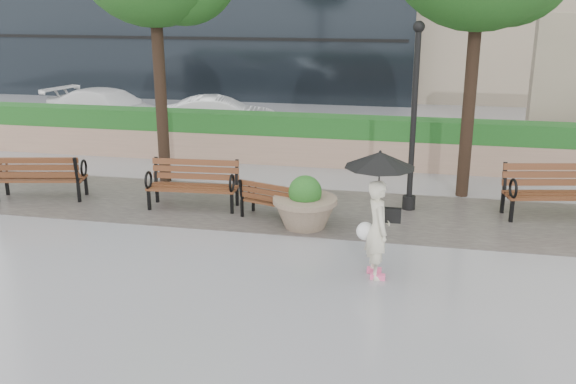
% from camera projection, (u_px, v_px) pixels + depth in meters
% --- Properties ---
extents(ground, '(100.00, 100.00, 0.00)m').
position_uv_depth(ground, '(329.00, 269.00, 10.88)').
color(ground, gray).
rests_on(ground, ground).
extents(cobble_strip, '(28.00, 3.20, 0.01)m').
position_uv_depth(cobble_strip, '(349.00, 213.00, 13.68)').
color(cobble_strip, '#383330').
rests_on(cobble_strip, ground).
extents(hedge_wall, '(24.00, 0.80, 1.35)m').
position_uv_depth(hedge_wall, '(367.00, 143.00, 17.24)').
color(hedge_wall, '#9E7E66').
rests_on(hedge_wall, ground).
extents(asphalt_street, '(40.00, 7.00, 0.00)m').
position_uv_depth(asphalt_street, '(376.00, 136.00, 21.17)').
color(asphalt_street, black).
rests_on(asphalt_street, ground).
extents(bench_0, '(2.04, 1.15, 1.04)m').
position_uv_depth(bench_0, '(42.00, 186.00, 14.56)').
color(bench_0, brown).
rests_on(bench_0, ground).
extents(bench_1, '(1.98, 0.90, 1.03)m').
position_uv_depth(bench_1, '(193.00, 195.00, 13.93)').
color(bench_1, brown).
rests_on(bench_1, ground).
extents(bench_2, '(1.63, 1.06, 0.82)m').
position_uv_depth(bench_2, '(277.00, 209.00, 13.19)').
color(bench_2, brown).
rests_on(bench_2, ground).
extents(bench_3, '(2.16, 1.21, 1.10)m').
position_uv_depth(bench_3, '(554.00, 203.00, 13.32)').
color(bench_3, brown).
rests_on(bench_3, ground).
extents(planter_left, '(1.28, 1.28, 1.07)m').
position_uv_depth(planter_left, '(305.00, 207.00, 12.73)').
color(planter_left, '#7F6B56').
rests_on(planter_left, ground).
extents(lamppost, '(0.28, 0.28, 3.97)m').
position_uv_depth(lamppost, '(413.00, 130.00, 13.43)').
color(lamppost, black).
rests_on(lamppost, ground).
extents(car_left, '(5.19, 3.13, 1.41)m').
position_uv_depth(car_left, '(111.00, 110.00, 21.88)').
color(car_left, white).
rests_on(car_left, ground).
extents(car_right, '(4.07, 2.18, 1.27)m').
position_uv_depth(car_right, '(220.00, 116.00, 21.16)').
color(car_right, white).
rests_on(car_right, ground).
extents(pedestrian, '(1.14, 1.14, 2.09)m').
position_uv_depth(pedestrian, '(378.00, 202.00, 10.28)').
color(pedestrian, beige).
rests_on(pedestrian, ground).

